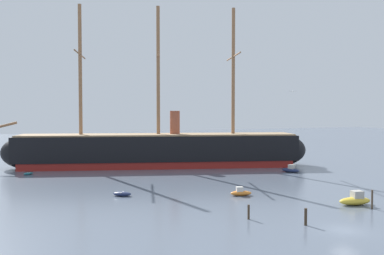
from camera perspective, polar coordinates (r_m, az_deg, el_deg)
name	(u,v)px	position (r m, az deg, el deg)	size (l,w,h in m)	color
ground_plane	(344,230)	(47.19, 19.64, -12.76)	(400.00, 400.00, 0.00)	slate
tall_ship	(158,150)	(91.84, -4.50, -2.94)	(68.73, 27.33, 34.10)	maroon
motorboat_foreground_right	(355,200)	(59.49, 20.92, -9.00)	(4.57, 2.60, 1.81)	gold
motorboat_near_centre	(241,193)	(61.89, 6.52, -8.60)	(3.26, 2.18, 1.27)	orange
dinghy_mid_left	(122,194)	(62.01, -9.29, -8.72)	(2.82, 2.51, 0.63)	#1E284C
motorboat_alongside_stern	(291,170)	(86.08, 13.00, -5.48)	(2.90, 3.93, 1.53)	#1E284C
dinghy_far_left	(28,174)	(86.41, -20.97, -5.75)	(2.16, 1.78, 0.47)	#236670
mooring_piling_nearest	(306,217)	(47.65, 14.91, -11.42)	(0.30, 0.30, 1.82)	#382B1E
mooring_piling_left_pair	(372,199)	(57.75, 22.87, -8.82)	(0.24, 0.24, 2.37)	#4C3D2D
mooring_piling_right_pair	(249,212)	(48.99, 7.55, -11.09)	(0.26, 0.26, 1.64)	#423323
seagull_in_flight	(293,91)	(71.20, 13.26, 4.70)	(1.20, 0.55, 0.14)	silver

